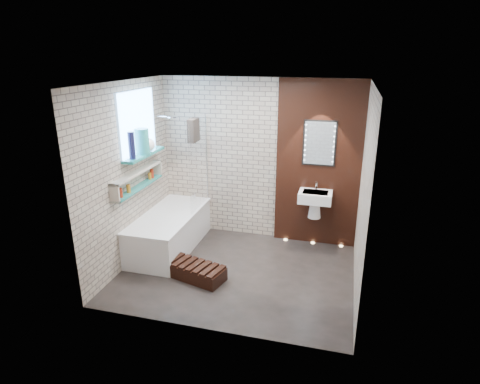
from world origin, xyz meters
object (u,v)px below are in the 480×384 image
(bathtub, at_px, (170,231))
(bath_screen, at_px, (199,165))
(led_mirror, at_px, (319,143))
(walnut_step, at_px, (195,272))
(washbasin, at_px, (315,200))

(bathtub, distance_m, bath_screen, 1.14)
(led_mirror, height_order, walnut_step, led_mirror)
(bath_screen, bearing_deg, washbasin, 5.78)
(bath_screen, bearing_deg, walnut_step, -73.39)
(bathtub, height_order, washbasin, washbasin)
(washbasin, bearing_deg, led_mirror, 90.00)
(washbasin, xyz_separation_m, walnut_step, (-1.46, -1.37, -0.70))
(bath_screen, relative_size, led_mirror, 2.00)
(bathtub, bearing_deg, led_mirror, 19.78)
(bath_screen, relative_size, washbasin, 2.41)
(led_mirror, xyz_separation_m, walnut_step, (-1.46, -1.53, -1.56))
(washbasin, xyz_separation_m, led_mirror, (0.00, 0.16, 0.86))
(bathtub, height_order, led_mirror, led_mirror)
(bath_screen, xyz_separation_m, washbasin, (1.82, 0.18, -0.49))
(bath_screen, distance_m, led_mirror, 1.89)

